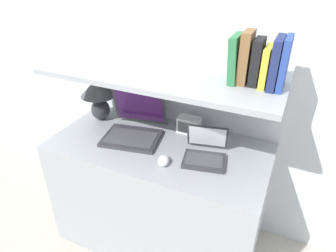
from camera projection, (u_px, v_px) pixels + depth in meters
The scene contains 15 objects.
wall_back at pixel (185, 58), 1.86m from camera, with size 6.00×0.05×2.40m.
desk at pixel (159, 194), 1.97m from camera, with size 1.29×0.64×0.78m.
back_riser at pixel (180, 142), 2.13m from camera, with size 1.29×0.04×1.19m.
shelf at pixel (163, 72), 1.61m from camera, with size 1.29×0.57×0.03m.
table_lamp at pixel (98, 93), 1.96m from camera, with size 0.23×0.23×0.30m.
laptop_large at pixel (134, 127), 1.84m from camera, with size 0.39×0.40×0.27m.
laptop_small at pixel (205, 152), 1.64m from camera, with size 0.27×0.27×0.18m.
computer_mouse at pixel (164, 160), 1.61m from camera, with size 0.09×0.11×0.04m.
router_box at pixel (189, 125), 1.88m from camera, with size 0.14×0.09×0.10m.
book_blue at pixel (285, 63), 1.33m from camera, with size 0.03×0.17×0.23m.
book_navy at pixel (276, 63), 1.34m from camera, with size 0.04×0.18×0.23m.
book_yellow at pixel (266, 66), 1.37m from camera, with size 0.03×0.15×0.18m.
book_black at pixel (257, 62), 1.38m from camera, with size 0.04×0.12×0.21m.
book_brown at pixel (246, 57), 1.39m from camera, with size 0.04×0.13×0.24m.
book_green at pixel (236, 59), 1.41m from camera, with size 0.05×0.16×0.22m.
Camera 1 is at (0.67, -1.00, 1.76)m, focal length 32.00 mm.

